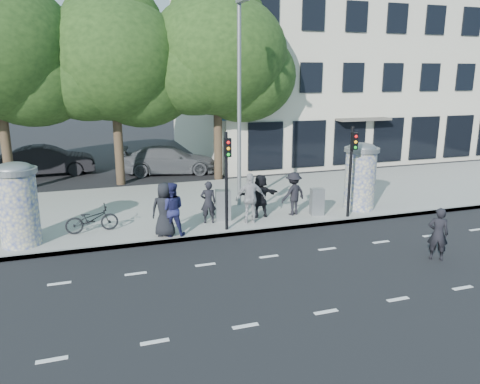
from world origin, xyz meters
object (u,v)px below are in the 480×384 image
object	(u,v)px
ad_column_left	(18,202)
man_road	(438,234)
ped_b	(208,202)
cabinet_right	(317,202)
cabinet_left	(223,205)
ped_e	(251,198)
ad_column_right	(360,175)
bicycle	(92,219)
car_mid	(48,160)
traffic_pole_near	(227,171)
street_lamp	(240,90)
traffic_pole_far	(352,163)
ped_f	(260,196)
ped_d	(293,194)
car_right	(169,160)
ped_c	(171,209)
ped_a	(165,210)

from	to	relation	value
ad_column_left	man_road	distance (m)	12.87
ped_b	cabinet_right	world-z (taller)	ped_b
ad_column_left	cabinet_left	world-z (taller)	ad_column_left
ad_column_left	ped_e	xyz separation A→B (m)	(7.64, -0.19, -0.47)
ad_column_right	ped_b	size ratio (longest dim) A/B	1.71
ped_b	ad_column_right	bearing A→B (deg)	-171.59
bicycle	car_mid	xyz separation A→B (m)	(-2.04, 11.18, 0.20)
traffic_pole_near	street_lamp	distance (m)	4.07
traffic_pole_far	ped_f	world-z (taller)	traffic_pole_far
ped_d	car_mid	world-z (taller)	ped_d
ped_d	car_right	world-z (taller)	ped_d
ped_d	cabinet_left	size ratio (longest dim) A/B	1.46
ped_f	cabinet_left	world-z (taller)	ped_f
ped_c	ad_column_left	bearing A→B (deg)	3.30
ped_b	ped_c	bearing A→B (deg)	40.47
ped_f	cabinet_left	bearing A→B (deg)	-5.01
traffic_pole_far	ped_f	bearing A→B (deg)	161.57
ped_e	cabinet_right	distance (m)	2.78
ad_column_right	cabinet_left	xyz separation A→B (m)	(-5.61, 0.22, -0.82)
ped_b	cabinet_right	distance (m)	4.22
ad_column_right	street_lamp	world-z (taller)	street_lamp
ped_f	man_road	xyz separation A→B (m)	(3.66, -5.22, -0.17)
traffic_pole_far	bicycle	distance (m)	9.47
man_road	car_right	distance (m)	15.86
ad_column_right	street_lamp	xyz separation A→B (m)	(-4.40, 1.93, 3.26)
ped_b	car_mid	distance (m)	12.96
ped_a	traffic_pole_near	bearing A→B (deg)	-160.53
ped_a	cabinet_right	size ratio (longest dim) A/B	1.78
ad_column_right	ad_column_left	bearing A→B (deg)	-179.08
ped_f	cabinet_right	world-z (taller)	ped_f
street_lamp	car_right	xyz separation A→B (m)	(-1.52, 7.91, -4.03)
ped_f	cabinet_right	xyz separation A→B (m)	(2.16, -0.42, -0.31)
ad_column_right	man_road	world-z (taller)	ad_column_right
street_lamp	ped_e	size ratio (longest dim) A/B	4.36
ped_d	man_road	xyz separation A→B (m)	(2.36, -5.12, -0.17)
cabinet_right	bicycle	bearing A→B (deg)	-175.83
ped_c	ped_d	xyz separation A→B (m)	(4.84, 0.89, -0.08)
ped_f	cabinet_left	xyz separation A→B (m)	(-1.44, 0.07, -0.26)
cabinet_right	car_mid	size ratio (longest dim) A/B	0.21
ad_column_left	ad_column_right	bearing A→B (deg)	0.92
traffic_pole_near	ad_column_right	bearing A→B (deg)	8.89
street_lamp	ped_d	bearing A→B (deg)	-51.00
traffic_pole_near	cabinet_right	xyz separation A→B (m)	(3.79, 0.64, -1.57)
man_road	bicycle	size ratio (longest dim) A/B	0.92
ad_column_left	ped_d	xyz separation A→B (m)	(9.53, 0.24, -0.56)
ped_b	ped_e	size ratio (longest dim) A/B	0.85
ped_e	bicycle	distance (m)	5.55
ped_a	ped_f	size ratio (longest dim) A/B	1.11
ped_a	ped_d	size ratio (longest dim) A/B	1.10
ped_a	ped_c	distance (m)	0.22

